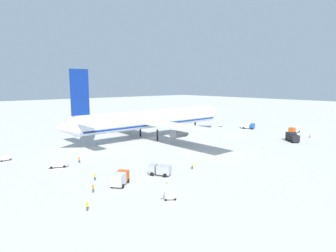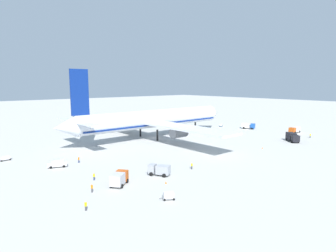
{
  "view_description": "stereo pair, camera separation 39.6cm",
  "coord_description": "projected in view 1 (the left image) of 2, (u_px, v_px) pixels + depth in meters",
  "views": [
    {
      "loc": [
        -68.38,
        -87.61,
        20.99
      ],
      "look_at": [
        4.56,
        -2.4,
        4.37
      ],
      "focal_mm": 30.85,
      "sensor_mm": 36.0,
      "label": 1
    },
    {
      "loc": [
        -68.08,
        -87.86,
        20.99
      ],
      "look_at": [
        4.56,
        -2.4,
        4.37
      ],
      "focal_mm": 30.85,
      "sensor_mm": 36.0,
      "label": 2
    }
  ],
  "objects": [
    {
      "name": "ground_plane",
      "position": [
        155.0,
        137.0,
        112.9
      ],
      "size": [
        600.0,
        600.0,
        0.0
      ],
      "primitive_type": "plane",
      "color": "#B2B2AD"
    },
    {
      "name": "airliner",
      "position": [
        152.0,
        119.0,
        110.9
      ],
      "size": [
        76.68,
        78.51,
        25.44
      ],
      "color": "silver",
      "rests_on": "ground"
    },
    {
      "name": "service_truck_0",
      "position": [
        292.0,
        137.0,
        104.62
      ],
      "size": [
        5.85,
        6.45,
        3.13
      ],
      "color": "black",
      "rests_on": "ground"
    },
    {
      "name": "service_truck_1",
      "position": [
        248.0,
        126.0,
        134.28
      ],
      "size": [
        4.25,
        6.24,
        2.6
      ],
      "color": "#194CA5",
      "rests_on": "ground"
    },
    {
      "name": "service_truck_2",
      "position": [
        160.0,
        170.0,
        66.16
      ],
      "size": [
        4.23,
        5.29,
        2.44
      ],
      "color": "#999EA5",
      "rests_on": "ground"
    },
    {
      "name": "service_truck_3",
      "position": [
        120.0,
        178.0,
        59.68
      ],
      "size": [
        5.39,
        4.92,
        2.69
      ],
      "color": "#BF4C14",
      "rests_on": "ground"
    },
    {
      "name": "service_truck_4",
      "position": [
        295.0,
        129.0,
        123.57
      ],
      "size": [
        6.73,
        2.67,
        2.44
      ],
      "color": "#BF4C14",
      "rests_on": "ground"
    },
    {
      "name": "service_van",
      "position": [
        58.0,
        163.0,
        72.67
      ],
      "size": [
        4.98,
        3.31,
        1.97
      ],
      "color": "silver",
      "rests_on": "ground"
    },
    {
      "name": "baggage_cart_0",
      "position": [
        170.0,
        195.0,
        52.62
      ],
      "size": [
        2.8,
        2.39,
        1.39
      ],
      "color": "gray",
      "rests_on": "ground"
    },
    {
      "name": "baggage_cart_1",
      "position": [
        5.0,
        158.0,
        78.93
      ],
      "size": [
        3.39,
        1.71,
        1.29
      ],
      "color": "#595B60",
      "rests_on": "ground"
    },
    {
      "name": "baggage_cart_2",
      "position": [
        221.0,
        125.0,
        142.01
      ],
      "size": [
        2.75,
        2.45,
        1.29
      ],
      "color": "#26598C",
      "rests_on": "ground"
    },
    {
      "name": "ground_worker_0",
      "position": [
        93.0,
        188.0,
        55.85
      ],
      "size": [
        0.41,
        0.41,
        1.69
      ],
      "color": "#3F3F47",
      "rests_on": "ground"
    },
    {
      "name": "ground_worker_1",
      "position": [
        95.0,
        177.0,
        62.93
      ],
      "size": [
        0.57,
        0.57,
        1.61
      ],
      "color": "navy",
      "rests_on": "ground"
    },
    {
      "name": "ground_worker_2",
      "position": [
        310.0,
        136.0,
        112.06
      ],
      "size": [
        0.51,
        0.51,
        1.76
      ],
      "color": "#3F3F47",
      "rests_on": "ground"
    },
    {
      "name": "ground_worker_3",
      "position": [
        192.0,
        166.0,
        71.1
      ],
      "size": [
        0.52,
        0.52,
        1.66
      ],
      "color": "#3F3F47",
      "rests_on": "ground"
    },
    {
      "name": "ground_worker_4",
      "position": [
        79.0,
        160.0,
        76.71
      ],
      "size": [
        0.55,
        0.55,
        1.69
      ],
      "color": "navy",
      "rests_on": "ground"
    },
    {
      "name": "ground_worker_5",
      "position": [
        87.0,
        206.0,
        47.88
      ],
      "size": [
        0.48,
        0.48,
        1.61
      ],
      "color": "#3F3F47",
      "rests_on": "ground"
    },
    {
      "name": "traffic_cone_0",
      "position": [
        167.0,
        182.0,
        60.87
      ],
      "size": [
        0.36,
        0.36,
        0.55
      ],
      "primitive_type": "cone",
      "color": "orange",
      "rests_on": "ground"
    },
    {
      "name": "traffic_cone_1",
      "position": [
        262.0,
        148.0,
        93.66
      ],
      "size": [
        0.36,
        0.36,
        0.55
      ],
      "primitive_type": "cone",
      "color": "orange",
      "rests_on": "ground"
    },
    {
      "name": "traffic_cone_2",
      "position": [
        146.0,
        120.0,
        162.48
      ],
      "size": [
        0.36,
        0.36,
        0.55
      ],
      "primitive_type": "cone",
      "color": "orange",
      "rests_on": "ground"
    }
  ]
}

